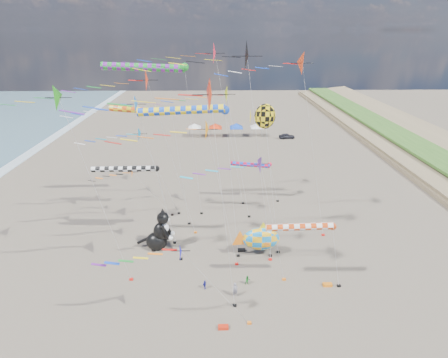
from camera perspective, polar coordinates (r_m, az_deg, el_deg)
name	(u,v)px	position (r m, az deg, el deg)	size (l,w,h in m)	color
ground	(230,337)	(32.30, 0.94, -24.37)	(260.00, 260.00, 0.00)	brown
delta_kite_0	(195,97)	(25.73, -4.68, 13.16)	(12.63, 2.89, 21.07)	red
delta_kite_1	(257,167)	(31.25, 5.42, 1.90)	(9.03, 1.91, 13.86)	#5313A0
delta_kite_2	(216,54)	(46.36, -1.27, 19.67)	(13.87, 2.85, 22.68)	#F7233C
delta_kite_3	(177,248)	(28.21, -7.69, -11.08)	(11.00, 1.59, 9.29)	#0707DD
delta_kite_4	(136,109)	(34.18, -14.23, 11.04)	(9.50, 2.07, 18.41)	blue
delta_kite_5	(56,101)	(32.56, -25.72, 11.46)	(12.42, 2.46, 19.98)	#239C19
delta_kite_6	(195,130)	(32.81, -4.77, 7.91)	(11.65, 2.15, 16.66)	orange
delta_kite_7	(134,172)	(47.50, -14.49, 1.17)	(9.09, 1.60, 7.83)	#FF6707
delta_kite_8	(253,57)	(33.31, 4.78, 19.17)	(12.08, 3.10, 23.30)	black
delta_kite_9	(221,98)	(42.87, -0.44, 13.10)	(11.90, 2.38, 17.83)	#D0E60A
delta_kite_10	(307,66)	(38.60, 13.46, 17.54)	(12.17, 2.71, 22.04)	red
delta_kite_11	(132,135)	(46.35, -14.73, 6.94)	(11.99, 2.01, 12.83)	#0F82C2
delta_kite_12	(144,81)	(39.31, -12.85, 15.30)	(12.77, 2.58, 20.37)	#FF3315
windsock_0	(144,111)	(42.22, -12.94, 10.77)	(8.78, 0.74, 15.63)	#DC4812
windsock_1	(303,227)	(33.46, 12.82, -7.67)	(7.89, 0.71, 7.40)	#CE3E0E
windsock_2	(253,165)	(50.42, 4.69, 2.32)	(7.33, 0.64, 6.32)	red
windsock_3	(186,111)	(33.99, -6.27, 10.99)	(10.08, 0.84, 17.22)	blue
windsock_4	(127,169)	(39.86, -15.55, 1.54)	(8.88, 0.69, 10.12)	black
windsock_5	(148,68)	(44.19, -12.35, 17.33)	(11.39, 0.96, 20.25)	#1A9429
angelfish_kite	(263,118)	(37.03, 6.39, 9.93)	(3.74, 3.02, 16.88)	yellow
cat_inflatable	(158,229)	(41.54, -10.68, -8.06)	(3.81, 1.90, 5.14)	black
fish_inflatable	(261,239)	(40.03, 5.99, -9.67)	(5.59, 2.13, 4.34)	#1582CE
person_adult	(235,290)	(35.29, 1.84, -17.63)	(0.57, 0.37, 1.55)	slate
child_green	(248,280)	(36.79, 3.87, -16.18)	(0.52, 0.41, 1.07)	#1D7926
child_blue	(205,285)	(36.31, -3.17, -16.84)	(0.59, 0.25, 1.01)	navy
kite_bag_0	(327,285)	(38.26, 16.54, -16.22)	(0.90, 0.44, 0.30)	orange
kite_bag_1	(241,250)	(41.64, 2.87, -11.52)	(0.90, 0.44, 0.30)	black
kite_bag_2	(223,327)	(32.80, -0.12, -23.04)	(0.90, 0.44, 0.30)	red
kite_bag_3	(292,229)	(46.42, 11.04, -7.99)	(0.90, 0.44, 0.30)	#132DC6
tent_row	(226,124)	(84.40, 0.31, 8.98)	(19.20, 4.20, 3.80)	white
parked_car	(287,136)	(84.81, 10.23, 6.92)	(1.49, 3.70, 1.26)	#26262D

